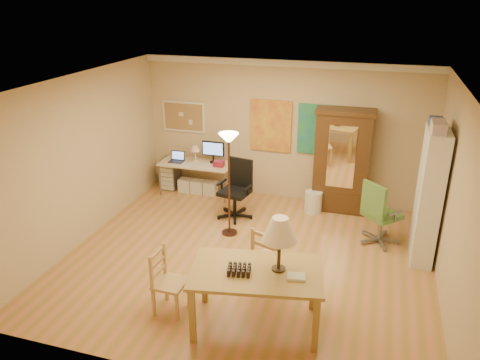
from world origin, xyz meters
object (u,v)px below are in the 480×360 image
(office_chair_green, at_px, (379,227))
(bookshelf, at_px, (429,197))
(office_chair_black, at_px, (236,202))
(armoire, at_px, (341,167))
(computer_desk, at_px, (198,175))
(dining_table, at_px, (265,259))

(office_chair_green, relative_size, bookshelf, 0.53)
(office_chair_black, height_order, bookshelf, bookshelf)
(office_chair_green, bearing_deg, bookshelf, -22.41)
(armoire, bearing_deg, computer_desk, -178.25)
(office_chair_green, xyz_separation_m, bookshelf, (0.64, -0.26, 0.73))
(computer_desk, xyz_separation_m, armoire, (2.81, 0.09, 0.43))
(computer_desk, bearing_deg, bookshelf, -17.32)
(office_chair_green, height_order, bookshelf, bookshelf)
(computer_desk, relative_size, office_chair_black, 1.36)
(dining_table, relative_size, office_chair_black, 1.59)
(computer_desk, xyz_separation_m, office_chair_black, (1.04, -0.80, -0.12))
(armoire, bearing_deg, dining_table, -98.51)
(computer_desk, relative_size, bookshelf, 0.71)
(office_chair_green, height_order, armoire, armoire)
(office_chair_black, relative_size, bookshelf, 0.52)
(bookshelf, bearing_deg, armoire, 134.92)
(dining_table, xyz_separation_m, computer_desk, (-2.26, 3.56, -0.52))
(office_chair_black, height_order, armoire, armoire)
(office_chair_black, xyz_separation_m, bookshelf, (3.16, -0.51, 0.73))
(bookshelf, bearing_deg, office_chair_green, 157.59)
(dining_table, bearing_deg, office_chair_black, 113.85)
(office_chair_green, distance_m, bookshelf, 1.01)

